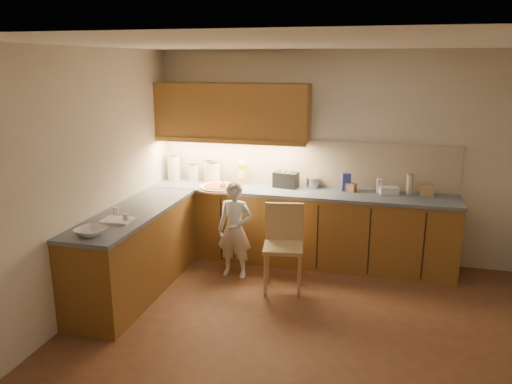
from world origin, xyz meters
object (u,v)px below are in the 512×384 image
(oil_jug, at_px, (242,173))
(child, at_px, (235,230))
(pizza_on_board, at_px, (219,188))
(toaster, at_px, (286,180))
(wooden_chair, at_px, (284,241))

(oil_jug, bearing_deg, child, -79.99)
(pizza_on_board, bearing_deg, oil_jug, 62.38)
(pizza_on_board, bearing_deg, toaster, 22.06)
(oil_jug, xyz_separation_m, toaster, (0.59, -0.05, -0.04))
(pizza_on_board, xyz_separation_m, wooden_chair, (0.94, -0.59, -0.40))
(wooden_chair, bearing_deg, toaster, 91.39)
(oil_jug, bearing_deg, pizza_on_board, -117.62)
(child, height_order, wooden_chair, child)
(child, relative_size, oil_jug, 3.65)
(child, bearing_deg, wooden_chair, -12.64)
(pizza_on_board, xyz_separation_m, child, (0.33, -0.43, -0.38))
(toaster, bearing_deg, oil_jug, -175.66)
(child, bearing_deg, pizza_on_board, 129.58)
(pizza_on_board, relative_size, wooden_chair, 0.57)
(child, bearing_deg, toaster, 61.33)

